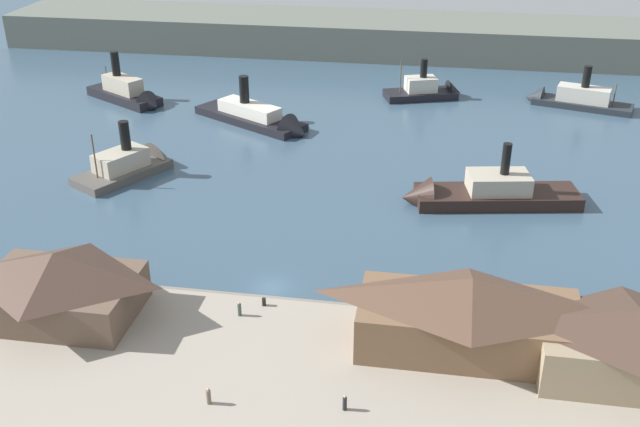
# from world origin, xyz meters

# --- Properties ---
(ground_plane) EXTENTS (320.00, 320.00, 0.00)m
(ground_plane) POSITION_xyz_m (0.00, 0.00, 0.00)
(ground_plane) COLOR #385166
(quay_promenade) EXTENTS (110.00, 36.00, 1.20)m
(quay_promenade) POSITION_xyz_m (0.00, -22.00, 0.60)
(quay_promenade) COLOR #9E9384
(quay_promenade) RESTS_ON ground
(seawall_edge) EXTENTS (110.00, 0.80, 1.00)m
(seawall_edge) POSITION_xyz_m (0.00, -3.60, 0.50)
(seawall_edge) COLOR gray
(seawall_edge) RESTS_ON ground
(ferry_shed_central_terminal) EXTENTS (16.36, 11.22, 7.51)m
(ferry_shed_central_terminal) POSITION_xyz_m (-20.61, -10.54, 5.02)
(ferry_shed_central_terminal) COLOR brown
(ferry_shed_central_terminal) RESTS_ON quay_promenade
(ferry_shed_east_terminal) EXTENTS (22.19, 9.93, 8.09)m
(ferry_shed_east_terminal) POSITION_xyz_m (22.25, -9.42, 5.31)
(ferry_shed_east_terminal) COLOR brown
(ferry_shed_east_terminal) RESTS_ON quay_promenade
(ferry_shed_customs_shed) EXTENTS (18.22, 11.04, 7.09)m
(ferry_shed_customs_shed) POSITION_xyz_m (37.67, -10.88, 4.80)
(ferry_shed_customs_shed) COLOR #998466
(ferry_shed_customs_shed) RESTS_ON quay_promenade
(pedestrian_near_east_shed) EXTENTS (0.42, 0.42, 1.70)m
(pedestrian_near_east_shed) POSITION_xyz_m (-1.73, -7.77, 1.97)
(pedestrian_near_east_shed) COLOR #3D4C42
(pedestrian_near_east_shed) RESTS_ON quay_promenade
(pedestrian_walking_east) EXTENTS (0.43, 0.43, 1.74)m
(pedestrian_walking_east) POSITION_xyz_m (-0.89, -21.74, 1.99)
(pedestrian_walking_east) COLOR #6B5B4C
(pedestrian_walking_east) RESTS_ON quay_promenade
(pedestrian_near_cart) EXTENTS (0.40, 0.40, 1.60)m
(pedestrian_near_cart) POSITION_xyz_m (11.40, -20.55, 1.93)
(pedestrian_near_cart) COLOR #232328
(pedestrian_near_cart) RESTS_ON quay_promenade
(mooring_post_west) EXTENTS (0.44, 0.44, 0.90)m
(mooring_post_west) POSITION_xyz_m (0.42, -5.48, 1.65)
(mooring_post_west) COLOR black
(mooring_post_west) RESTS_ON quay_promenade
(ferry_outer_harbor) EXTENTS (26.10, 10.79, 11.21)m
(ferry_outer_harbor) POSITION_xyz_m (24.12, 26.87, 1.52)
(ferry_outer_harbor) COLOR black
(ferry_outer_harbor) RESTS_ON ground
(ferry_near_quay) EXTENTS (24.81, 18.05, 10.81)m
(ferry_near_quay) POSITION_xyz_m (-13.53, 53.14, 1.30)
(ferry_near_quay) COLOR black
(ferry_near_quay) RESTS_ON ground
(ferry_moored_west) EXTENTS (19.17, 14.47, 11.32)m
(ferry_moored_west) POSITION_xyz_m (-42.85, 62.10, 1.77)
(ferry_moored_west) COLOR black
(ferry_moored_west) RESTS_ON ground
(ferry_departing_north) EXTENTS (13.63, 17.24, 11.03)m
(ferry_departing_north) POSITION_xyz_m (-28.88, 29.37, 1.48)
(ferry_departing_north) COLOR #514C47
(ferry_departing_north) RESTS_ON ground
(ferry_approaching_west) EXTENTS (16.54, 10.32, 9.95)m
(ferry_approaching_west) POSITION_xyz_m (15.92, 74.97, 1.43)
(ferry_approaching_west) COLOR black
(ferry_approaching_west) RESTS_ON ground
(ferry_moored_east) EXTENTS (21.01, 10.74, 10.15)m
(ferry_moored_east) POSITION_xyz_m (43.37, 74.32, 1.47)
(ferry_moored_east) COLOR #23282D
(ferry_moored_east) RESTS_ON ground
(far_headland) EXTENTS (180.00, 24.00, 8.00)m
(far_headland) POSITION_xyz_m (0.00, 110.00, 4.00)
(far_headland) COLOR #60665B
(far_headland) RESTS_ON ground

